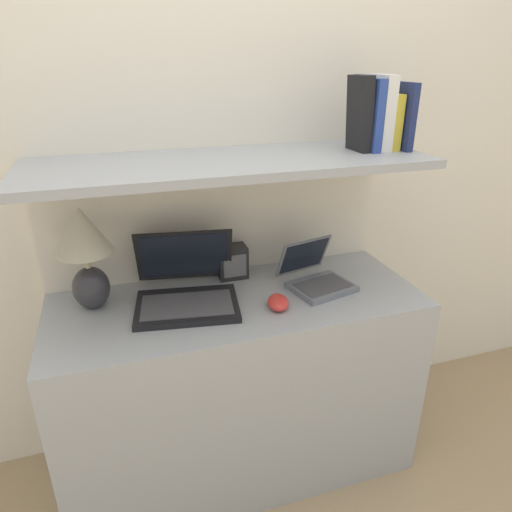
{
  "coord_description": "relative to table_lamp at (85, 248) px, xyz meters",
  "views": [
    {
      "loc": [
        -0.38,
        -1.11,
        1.55
      ],
      "look_at": [
        0.06,
        0.26,
        0.92
      ],
      "focal_mm": 32.0,
      "sensor_mm": 36.0,
      "label": 1
    }
  ],
  "objects": [
    {
      "name": "ground_plane",
      "position": [
        0.48,
        -0.36,
        -0.98
      ],
      "size": [
        12.0,
        12.0,
        0.0
      ],
      "primitive_type": "plane",
      "color": "#9E8460"
    },
    {
      "name": "wall_back",
      "position": [
        0.48,
        0.22,
        0.22
      ],
      "size": [
        6.0,
        0.05,
        2.4
      ],
      "color": "silver",
      "rests_on": "ground_plane"
    },
    {
      "name": "desk",
      "position": [
        0.48,
        -0.11,
        -0.6
      ],
      "size": [
        1.31,
        0.51,
        0.76
      ],
      "color": "#999EA3",
      "rests_on": "ground_plane"
    },
    {
      "name": "back_riser",
      "position": [
        0.48,
        0.17,
        -0.37
      ],
      "size": [
        1.31,
        0.04,
        1.22
      ],
      "color": "silver",
      "rests_on": "ground_plane"
    },
    {
      "name": "shelf",
      "position": [
        0.48,
        -0.04,
        0.25
      ],
      "size": [
        1.31,
        0.46,
        0.03
      ],
      "color": "#999EA3",
      "rests_on": "back_riser"
    },
    {
      "name": "table_lamp",
      "position": [
        0.0,
        0.0,
        0.0
      ],
      "size": [
        0.18,
        0.18,
        0.36
      ],
      "color": "#2D2D33",
      "rests_on": "desk"
    },
    {
      "name": "laptop_large",
      "position": [
        0.31,
        -0.06,
        -0.17
      ],
      "size": [
        0.39,
        0.38,
        0.23
      ],
      "color": "black",
      "rests_on": "desk"
    },
    {
      "name": "laptop_small",
      "position": [
        0.79,
        -0.09,
        -0.18
      ],
      "size": [
        0.26,
        0.28,
        0.16
      ],
      "color": "slate",
      "rests_on": "desk"
    },
    {
      "name": "computer_mouse",
      "position": [
        0.6,
        -0.2,
        -0.2
      ],
      "size": [
        0.09,
        0.12,
        0.04
      ],
      "color": "red",
      "rests_on": "desk"
    },
    {
      "name": "router_box",
      "position": [
        0.51,
        0.08,
        -0.15
      ],
      "size": [
        0.11,
        0.08,
        0.13
      ],
      "color": "black",
      "rests_on": "desk"
    },
    {
      "name": "book_navy",
      "position": [
        1.1,
        -0.04,
        0.38
      ],
      "size": [
        0.02,
        0.18,
        0.22
      ],
      "color": "navy",
      "rests_on": "shelf"
    },
    {
      "name": "book_yellow",
      "position": [
        1.06,
        -0.04,
        0.36
      ],
      "size": [
        0.03,
        0.12,
        0.19
      ],
      "color": "gold",
      "rests_on": "shelf"
    },
    {
      "name": "book_white",
      "position": [
        1.02,
        -0.04,
        0.39
      ],
      "size": [
        0.04,
        0.13,
        0.25
      ],
      "color": "silver",
      "rests_on": "shelf"
    },
    {
      "name": "book_blue",
      "position": [
        0.98,
        -0.04,
        0.38
      ],
      "size": [
        0.03,
        0.14,
        0.24
      ],
      "color": "#284293",
      "rests_on": "shelf"
    },
    {
      "name": "book_black",
      "position": [
        0.94,
        -0.04,
        0.39
      ],
      "size": [
        0.05,
        0.12,
        0.25
      ],
      "color": "black",
      "rests_on": "shelf"
    }
  ]
}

